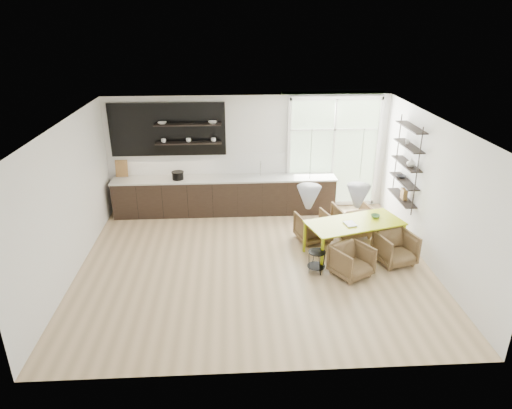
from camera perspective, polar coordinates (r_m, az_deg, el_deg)
name	(u,v)px	position (r m, az deg, el deg)	size (l,w,h in m)	color
room	(279,178)	(9.75, 2.89, 3.32)	(7.02, 6.01, 2.91)	#D4B487
kitchen_run	(221,190)	(11.49, -4.36, 1.79)	(5.54, 0.69, 2.75)	black
right_shelving	(406,166)	(10.42, 18.29, 4.57)	(0.26, 1.22, 1.90)	black
dining_table	(355,224)	(9.67, 12.24, -2.43)	(2.15, 1.41, 0.72)	#B4C30F
armchair_back_left	(313,227)	(10.23, 7.16, -2.78)	(0.68, 0.70, 0.64)	brown
armchair_back_right	(352,220)	(10.63, 11.91, -1.86)	(0.77, 0.79, 0.72)	brown
armchair_front_left	(352,261)	(9.02, 11.86, -6.91)	(0.67, 0.69, 0.62)	brown
armchair_front_right	(395,248)	(9.67, 17.02, -5.23)	(0.70, 0.72, 0.65)	brown
wire_stool	(317,259)	(9.03, 7.59, -6.74)	(0.36, 0.36, 0.45)	black
table_book	(345,224)	(9.47, 11.11, -2.47)	(0.21, 0.28, 0.03)	white
table_bowl	(375,216)	(9.96, 14.70, -1.42)	(0.19, 0.19, 0.06)	#548151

